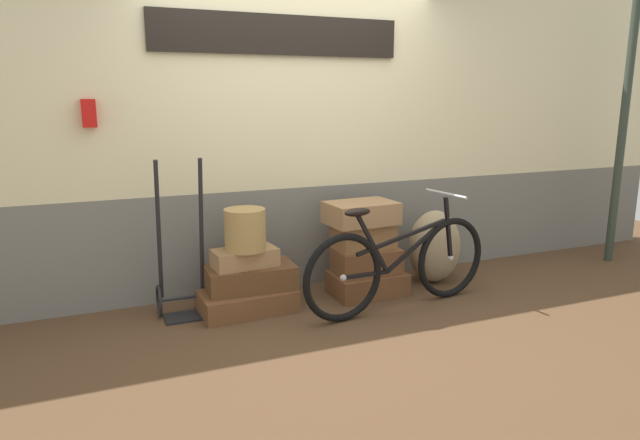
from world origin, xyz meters
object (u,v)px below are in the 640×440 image
Objects in this scene: suitcase_6 at (361,213)px; wicker_basket at (245,230)px; suitcase_3 at (367,283)px; luggage_trolley at (183,276)px; suitcase_5 at (363,236)px; burlap_sack at (434,246)px; bicycle at (399,265)px; suitcase_2 at (245,258)px; suitcase_4 at (367,261)px; suitcase_0 at (247,301)px; suitcase_1 at (251,277)px.

wicker_basket reaches higher than suitcase_6.
suitcase_3 is 0.51× the size of luggage_trolley.
suitcase_5 is (-0.02, 0.04, 0.41)m from suitcase_3.
luggage_trolley is at bearing 177.97° from burlap_sack.
suitcase_6 is at bearing 105.75° from bicycle.
suitcase_4 is (1.04, -0.04, -0.13)m from suitcase_2.
burlap_sack reaches higher than suitcase_2.
wicker_basket is 1.78m from burlap_sack.
wicker_basket is at bearing 177.87° from suitcase_6.
suitcase_0 is 0.19m from suitcase_1.
suitcase_2 is at bearing -179.40° from burlap_sack.
suitcase_1 is 2.15× the size of wicker_basket.
suitcase_5 is at bearing -178.16° from burlap_sack.
bicycle is (1.58, -0.54, 0.06)m from luggage_trolley.
wicker_basket is 0.49× the size of burlap_sack.
bicycle is at bearing -79.74° from suitcase_3.
suitcase_4 is 1.10m from wicker_basket.
suitcase_3 is 0.41m from suitcase_5.
wicker_basket is (-1.05, 0.02, 0.56)m from suitcase_3.
bicycle is at bearing -20.28° from wicker_basket.
suitcase_4 is at bearing -0.11° from suitcase_1.
suitcase_5 is at bearing 1.72° from suitcase_1.
suitcase_5 is at bearing 6.18° from suitcase_6.
suitcase_1 is at bearing 179.28° from suitcase_4.
suitcase_1 is at bearing 176.92° from suitcase_3.
luggage_trolley reaches higher than burlap_sack.
suitcase_4 is at bearing -35.59° from suitcase_6.
suitcase_4 is 0.42m from bicycle.
suitcase_2 is 0.49m from luggage_trolley.
suitcase_4 is at bearing 113.48° from suitcase_3.
suitcase_6 reaches higher than suitcase_4.
suitcase_1 is at bearing -179.39° from burlap_sack.
suitcase_2 is 0.23m from wicker_basket.
luggage_trolley is 2.21m from burlap_sack.
suitcase_3 is 0.48m from bicycle.
luggage_trolley is (-1.46, 0.11, -0.40)m from suitcase_6.
burlap_sack is (0.71, 0.06, 0.04)m from suitcase_4.
suitcase_3 is 1.09× the size of suitcase_6.
suitcase_0 is at bearing 160.60° from bicycle.
luggage_trolley is at bearing 174.19° from suitcase_3.
wicker_basket is (-1.02, -0.02, 0.15)m from suitcase_5.
bicycle reaches higher than suitcase_3.
wicker_basket is at bearing -15.23° from luggage_trolley.
suitcase_6 reaches higher than burlap_sack.
luggage_trolley is at bearing 161.16° from bicycle.
luggage_trolley is (-0.46, 0.14, 0.22)m from suitcase_0.
suitcase_5 reaches higher than suitcase_3.
suitcase_3 is 0.61m from suitcase_6.
suitcase_6 is at bearing -5.57° from suitcase_2.
suitcase_6 is (0.95, -0.01, 0.44)m from suitcase_1.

